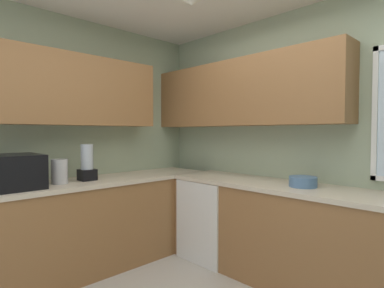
% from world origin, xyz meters
% --- Properties ---
extents(room_shell, '(4.02, 3.40, 2.65)m').
position_xyz_m(room_shell, '(-0.36, 0.49, 1.75)').
color(room_shell, '#9EAD8E').
rests_on(room_shell, ground_plane).
extents(counter_run_left, '(0.65, 3.01, 0.90)m').
position_xyz_m(counter_run_left, '(-1.64, 0.00, 0.45)').
color(counter_run_left, olive).
rests_on(counter_run_left, ground_plane).
extents(counter_run_back, '(3.11, 0.65, 0.90)m').
position_xyz_m(counter_run_back, '(0.21, 1.33, 0.45)').
color(counter_run_back, olive).
rests_on(counter_run_back, ground_plane).
extents(dishwasher, '(0.60, 0.60, 0.86)m').
position_xyz_m(dishwasher, '(-0.98, 1.30, 0.43)').
color(dishwasher, white).
rests_on(dishwasher, ground_plane).
extents(microwave, '(0.48, 0.36, 0.29)m').
position_xyz_m(microwave, '(-1.64, -0.49, 1.05)').
color(microwave, black).
rests_on(microwave, counter_run_left).
extents(kettle, '(0.15, 0.15, 0.23)m').
position_xyz_m(kettle, '(-1.62, -0.14, 1.02)').
color(kettle, '#B7B7BC').
rests_on(kettle, counter_run_left).
extents(bowl, '(0.24, 0.24, 0.09)m').
position_xyz_m(bowl, '(0.03, 1.33, 0.95)').
color(bowl, '#4C7099').
rests_on(bowl, counter_run_back).
extents(blender_appliance, '(0.15, 0.15, 0.36)m').
position_xyz_m(blender_appliance, '(-1.64, 0.14, 1.06)').
color(blender_appliance, black).
rests_on(blender_appliance, counter_run_left).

